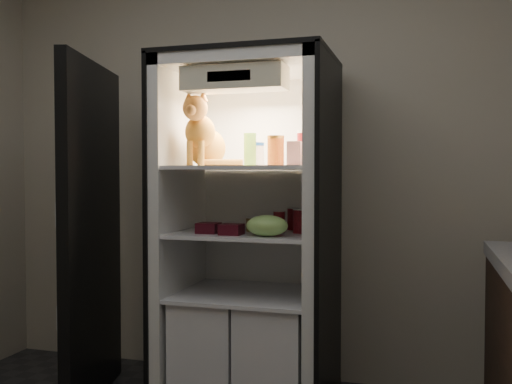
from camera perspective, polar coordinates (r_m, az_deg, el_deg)
room_shell at (r=1.86m, az=-13.51°, el=13.19°), size 3.60×3.60×3.60m
refrigerator at (r=3.14m, az=-0.52°, el=-6.53°), size 0.90×0.72×1.88m
fridge_door at (r=3.24m, az=-16.10°, el=-4.15°), size 0.27×0.86×1.85m
tabby_cat at (r=3.06m, az=-5.26°, el=5.36°), size 0.32×0.37×0.39m
parmesan_shaker at (r=3.09m, az=-0.60°, el=4.26°), size 0.07×0.07×0.18m
mayo_tub at (r=3.13m, az=-0.02°, el=3.79°), size 0.09×0.09×0.13m
salsa_jar at (r=2.98m, az=1.98°, el=4.15°), size 0.09×0.09×0.16m
pepper_jar at (r=3.07m, az=5.15°, el=4.38°), size 0.11×0.11×0.19m
cream_carton at (r=2.83m, az=3.92°, el=3.87°), size 0.07×0.07×0.12m
soda_can_a at (r=3.14m, az=3.74°, el=-2.69°), size 0.07×0.07×0.12m
soda_can_b at (r=2.96m, az=4.34°, el=-2.93°), size 0.07×0.07×0.12m
soda_can_c at (r=2.99m, az=2.33°, el=-2.99°), size 0.06×0.06×0.11m
condiment_jar at (r=3.05m, az=-0.46°, el=-3.20°), size 0.06×0.06×0.08m
grape_bag at (r=2.82m, az=1.11°, el=-3.39°), size 0.21×0.15×0.11m
berry_box_left at (r=2.97m, az=-4.77°, el=-3.61°), size 0.11×0.11×0.05m
berry_box_right at (r=2.89m, az=-2.47°, el=-3.76°), size 0.11×0.11×0.05m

